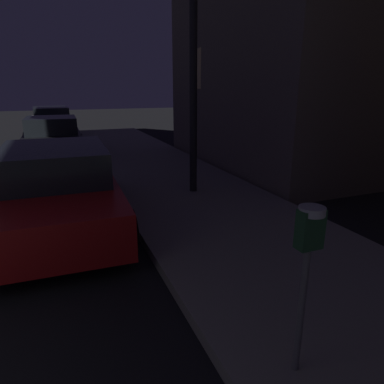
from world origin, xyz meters
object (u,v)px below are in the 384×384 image
object	(u,v)px
parking_meter	(308,251)
car_silver	(52,121)
car_black	(53,138)
car_red	(57,189)
street_lamp	(193,32)

from	to	relation	value
parking_meter	car_silver	bearing A→B (deg)	95.49
car_black	car_red	bearing A→B (deg)	-89.99
car_red	car_black	bearing A→B (deg)	90.01
car_silver	street_lamp	world-z (taller)	street_lamp
car_red	street_lamp	world-z (taller)	street_lamp
car_silver	street_lamp	xyz separation A→B (m)	(2.83, -12.53, 2.70)
street_lamp	car_red	bearing A→B (deg)	-164.96
parking_meter	car_red	xyz separation A→B (m)	(-1.69, 4.29, -0.51)
parking_meter	car_black	distance (m)	11.07
car_black	parking_meter	bearing A→B (deg)	-81.21
car_red	car_silver	bearing A→B (deg)	90.00
car_red	street_lamp	bearing A→B (deg)	15.04
car_black	car_silver	xyz separation A→B (m)	(0.00, 6.65, 0.02)
parking_meter	street_lamp	world-z (taller)	street_lamp
car_red	car_black	world-z (taller)	same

